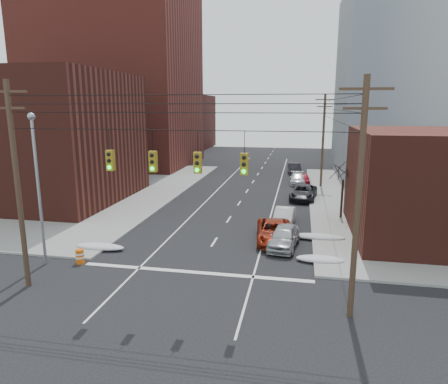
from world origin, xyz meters
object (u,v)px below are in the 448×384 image
at_px(red_pickup, 274,232).
at_px(lot_car_b, 109,185).
at_px(parked_car_f, 295,169).
at_px(parked_car_d, 298,179).
at_px(construction_barrel, 80,256).
at_px(parked_car_c, 303,192).
at_px(parked_car_a, 284,237).
at_px(parked_car_b, 284,217).
at_px(lot_car_d, 79,184).
at_px(parked_car_e, 303,179).
at_px(lot_car_a, 91,190).
at_px(lot_car_c, 69,188).

height_order(red_pickup, lot_car_b, red_pickup).
bearing_deg(lot_car_b, parked_car_f, -31.58).
bearing_deg(parked_car_d, construction_barrel, -116.48).
bearing_deg(parked_car_f, parked_car_c, -92.20).
bearing_deg(red_pickup, parked_car_a, -62.16).
bearing_deg(parked_car_c, parked_car_a, -88.88).
relative_size(parked_car_d, parked_car_f, 0.98).
height_order(parked_car_b, lot_car_b, lot_car_b).
bearing_deg(parked_car_a, parked_car_f, 96.96).
relative_size(parked_car_c, lot_car_d, 1.30).
bearing_deg(construction_barrel, parked_car_e, 64.51).
xyz_separation_m(red_pickup, construction_barrel, (-11.72, -6.43, -0.29)).
height_order(parked_car_c, parked_car_f, parked_car_f).
height_order(parked_car_d, parked_car_f, parked_car_f).
relative_size(lot_car_a, lot_car_b, 0.89).
height_order(parked_car_b, parked_car_c, parked_car_c).
xyz_separation_m(red_pickup, parked_car_b, (0.52, 4.19, -0.04)).
xyz_separation_m(parked_car_b, parked_car_f, (0.38, 25.82, 0.07)).
height_order(parked_car_f, construction_barrel, parked_car_f).
height_order(lot_car_a, lot_car_d, lot_car_d).
xyz_separation_m(parked_car_d, lot_car_b, (-21.11, -9.05, 0.13)).
bearing_deg(lot_car_d, parked_car_a, -105.39).
distance_m(parked_car_b, parked_car_e, 18.47).
xyz_separation_m(parked_car_b, parked_car_e, (1.60, 18.40, -0.04)).
bearing_deg(parked_car_e, lot_car_b, -160.99).
xyz_separation_m(parked_car_f, lot_car_d, (-24.39, -16.55, 0.08)).
height_order(parked_car_a, parked_car_f, parked_car_f).
relative_size(red_pickup, lot_car_d, 1.30).
distance_m(lot_car_a, lot_car_c, 3.46).
relative_size(parked_car_b, construction_barrel, 4.76).
distance_m(parked_car_d, lot_car_c, 27.21).
relative_size(lot_car_b, lot_car_c, 1.06).
bearing_deg(lot_car_d, lot_car_b, -74.86).
height_order(lot_car_c, construction_barrel, lot_car_c).
bearing_deg(parked_car_b, parked_car_e, 89.07).
relative_size(red_pickup, parked_car_c, 1.00).
bearing_deg(parked_car_f, lot_car_d, -152.38).
bearing_deg(parked_car_f, lot_car_b, -147.71).
bearing_deg(parked_car_a, lot_car_d, 156.24).
bearing_deg(parked_car_e, construction_barrel, -119.25).
xyz_separation_m(parked_car_b, lot_car_d, (-24.00, 9.27, 0.15)).
xyz_separation_m(red_pickup, lot_car_b, (-19.70, 13.43, 0.05)).
relative_size(lot_car_b, lot_car_d, 1.13).
bearing_deg(lot_car_b, lot_car_c, 136.58).
bearing_deg(parked_car_b, lot_car_b, 159.48).
relative_size(parked_car_f, lot_car_b, 1.00).
distance_m(parked_car_a, parked_car_f, 31.11).
bearing_deg(parked_car_d, red_pickup, -95.65).
height_order(parked_car_d, lot_car_c, lot_car_c).
height_order(parked_car_d, lot_car_a, lot_car_a).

